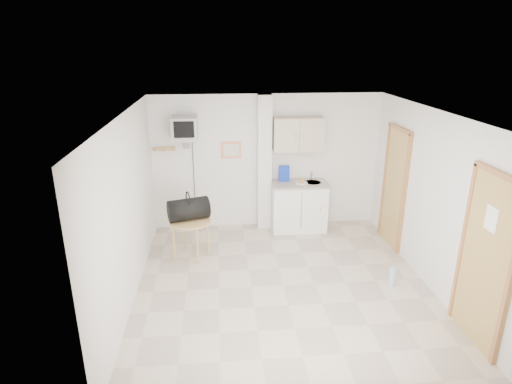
{
  "coord_description": "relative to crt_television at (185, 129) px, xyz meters",
  "views": [
    {
      "loc": [
        -0.88,
        -5.37,
        3.37
      ],
      "look_at": [
        -0.34,
        0.6,
        1.25
      ],
      "focal_mm": 30.0,
      "sensor_mm": 36.0,
      "label": 1
    }
  ],
  "objects": [
    {
      "name": "crt_television",
      "position": [
        0.0,
        0.0,
        0.0
      ],
      "size": [
        0.44,
        0.45,
        2.15
      ],
      "color": "slate",
      "rests_on": "ground"
    },
    {
      "name": "ground",
      "position": [
        1.45,
        -2.02,
        -1.94
      ],
      "size": [
        4.5,
        4.5,
        0.0
      ],
      "primitive_type": "plane",
      "color": "#C5B19B",
      "rests_on": "ground"
    },
    {
      "name": "round_table",
      "position": [
        0.08,
        -0.98,
        -1.37
      ],
      "size": [
        0.66,
        0.66,
        0.64
      ],
      "rotation": [
        0.0,
        0.0,
        0.4
      ],
      "color": "tan",
      "rests_on": "ground"
    },
    {
      "name": "kitchenette",
      "position": [
        2.02,
        -0.02,
        -1.13
      ],
      "size": [
        1.03,
        0.58,
        2.1
      ],
      "color": "white",
      "rests_on": "ground"
    },
    {
      "name": "duffel_bag",
      "position": [
        0.06,
        -0.95,
        -1.11
      ],
      "size": [
        0.72,
        0.53,
        0.48
      ],
      "rotation": [
        0.0,
        0.0,
        0.31
      ],
      "color": "black",
      "rests_on": "round_table"
    },
    {
      "name": "room_envelope",
      "position": [
        1.69,
        -1.93,
        -0.4
      ],
      "size": [
        4.24,
        4.54,
        2.55
      ],
      "color": "white",
      "rests_on": "ground"
    },
    {
      "name": "water_bottle",
      "position": [
        3.04,
        -2.15,
        -1.79
      ],
      "size": [
        0.1,
        0.1,
        0.31
      ],
      "color": "#A2BBD7",
      "rests_on": "ground"
    }
  ]
}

